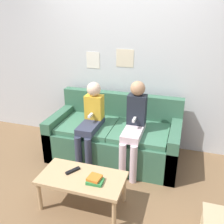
% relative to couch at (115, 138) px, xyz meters
% --- Properties ---
extents(ground_plane, '(10.00, 10.00, 0.00)m').
position_rel_couch_xyz_m(ground_plane, '(0.00, -0.55, -0.30)').
color(ground_plane, brown).
extents(wall_back, '(8.00, 0.06, 2.60)m').
position_rel_couch_xyz_m(wall_back, '(-0.00, 0.53, 1.00)').
color(wall_back, silver).
rests_on(wall_back, ground_plane).
extents(couch, '(1.81, 0.87, 0.87)m').
position_rel_couch_xyz_m(couch, '(0.00, 0.00, 0.00)').
color(couch, '#38664C').
rests_on(couch, ground_plane).
extents(coffee_table, '(0.91, 0.47, 0.38)m').
position_rel_couch_xyz_m(coffee_table, '(-0.05, -1.06, 0.04)').
color(coffee_table, tan).
rests_on(coffee_table, ground_plane).
extents(person_left, '(0.24, 0.59, 1.13)m').
position_rel_couch_xyz_m(person_left, '(-0.28, -0.20, 0.35)').
color(person_left, '#33384C').
rests_on(person_left, ground_plane).
extents(person_right, '(0.24, 0.59, 1.19)m').
position_rel_couch_xyz_m(person_right, '(0.32, -0.20, 0.38)').
color(person_right, silver).
rests_on(person_right, ground_plane).
extents(tv_remote, '(0.13, 0.16, 0.02)m').
position_rel_couch_xyz_m(tv_remote, '(-0.18, -1.00, 0.09)').
color(tv_remote, black).
rests_on(tv_remote, coffee_table).
extents(book_stack, '(0.17, 0.16, 0.06)m').
position_rel_couch_xyz_m(book_stack, '(0.12, -1.10, 0.11)').
color(book_stack, '#2D8442').
rests_on(book_stack, coffee_table).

